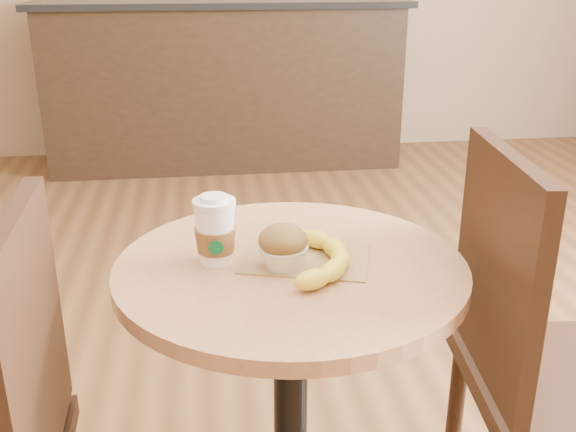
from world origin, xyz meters
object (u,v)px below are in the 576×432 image
object	(u,v)px
cafe_table	(291,364)
banana	(319,255)
coffee_cup	(215,233)
muffin	(283,247)
chair_right	(546,362)

from	to	relation	value
cafe_table	banana	size ratio (longest dim) A/B	2.76
cafe_table	coffee_cup	size ratio (longest dim) A/B	5.57
cafe_table	muffin	bearing A→B (deg)	-127.67
chair_right	banana	distance (m)	0.52
chair_right	banana	bearing A→B (deg)	88.58
cafe_table	muffin	xyz separation A→B (m)	(-0.02, -0.02, 0.27)
chair_right	muffin	bearing A→B (deg)	90.12
muffin	cafe_table	bearing A→B (deg)	52.33
coffee_cup	cafe_table	bearing A→B (deg)	-7.97
coffee_cup	muffin	bearing A→B (deg)	-19.17
cafe_table	muffin	world-z (taller)	muffin
cafe_table	muffin	distance (m)	0.27
muffin	chair_right	bearing A→B (deg)	-5.45
banana	muffin	bearing A→B (deg)	-172.22
coffee_cup	banana	xyz separation A→B (m)	(0.19, -0.04, -0.04)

